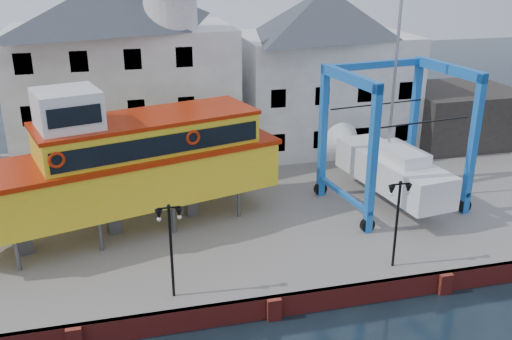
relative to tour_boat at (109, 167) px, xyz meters
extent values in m
plane|color=black|center=(6.26, -7.71, -4.59)|extent=(140.00, 140.00, 0.00)
cube|color=slate|center=(6.26, 3.29, -4.09)|extent=(44.00, 22.00, 1.00)
cube|color=maroon|center=(6.26, -7.59, -4.09)|extent=(44.00, 0.25, 1.00)
cube|color=maroon|center=(-1.74, -7.76, -4.09)|extent=(0.60, 0.36, 1.00)
cube|color=maroon|center=(6.26, -7.76, -4.09)|extent=(0.60, 0.36, 1.00)
cube|color=maroon|center=(14.26, -7.76, -4.09)|extent=(0.60, 0.36, 1.00)
cube|color=beige|center=(1.26, 10.79, 0.91)|extent=(14.00, 8.00, 9.00)
pyramid|color=#32383F|center=(1.26, 10.79, 7.01)|extent=(14.00, 8.00, 3.20)
cube|color=black|center=(-4.24, 6.83, -1.99)|extent=(1.00, 0.08, 1.20)
cube|color=black|center=(-1.24, 6.83, -1.99)|extent=(1.00, 0.08, 1.20)
cube|color=black|center=(1.76, 6.83, -1.99)|extent=(1.00, 0.08, 1.20)
cube|color=black|center=(4.76, 6.83, -1.99)|extent=(1.00, 0.08, 1.20)
cube|color=black|center=(-4.24, 6.83, 1.01)|extent=(1.00, 0.08, 1.20)
cube|color=black|center=(-1.24, 6.83, 1.01)|extent=(1.00, 0.08, 1.20)
cube|color=black|center=(1.76, 6.83, 1.01)|extent=(1.00, 0.08, 1.20)
cube|color=black|center=(4.76, 6.83, 1.01)|extent=(1.00, 0.08, 1.20)
cube|color=black|center=(-4.24, 6.83, 4.01)|extent=(1.00, 0.08, 1.20)
cube|color=black|center=(-1.24, 6.83, 4.01)|extent=(1.00, 0.08, 1.20)
cube|color=black|center=(1.76, 6.83, 4.01)|extent=(1.00, 0.08, 1.20)
cube|color=black|center=(4.76, 6.83, 4.01)|extent=(1.00, 0.08, 1.20)
cylinder|color=beige|center=(4.26, 8.39, 6.61)|extent=(3.20, 3.20, 2.40)
cube|color=beige|center=(15.26, 11.29, 0.41)|extent=(12.00, 8.00, 8.00)
pyramid|color=#32383F|center=(15.26, 11.29, 6.01)|extent=(12.00, 8.00, 3.20)
cube|color=black|center=(10.76, 7.33, -1.99)|extent=(1.00, 0.08, 1.20)
cube|color=black|center=(13.76, 7.33, -1.99)|extent=(1.00, 0.08, 1.20)
cube|color=black|center=(16.76, 7.33, -1.99)|extent=(1.00, 0.08, 1.20)
cube|color=black|center=(19.76, 7.33, -1.99)|extent=(1.00, 0.08, 1.20)
cube|color=black|center=(10.76, 7.33, 1.01)|extent=(1.00, 0.08, 1.20)
cube|color=black|center=(13.76, 7.33, 1.01)|extent=(1.00, 0.08, 1.20)
cube|color=black|center=(16.76, 7.33, 1.01)|extent=(1.00, 0.08, 1.20)
cube|color=black|center=(19.76, 7.33, 1.01)|extent=(1.00, 0.08, 1.20)
cube|color=#262421|center=(25.26, 9.29, -1.59)|extent=(8.00, 7.00, 4.00)
cylinder|color=black|center=(2.26, -6.51, -1.59)|extent=(0.12, 0.12, 4.00)
cube|color=black|center=(2.26, -6.51, 0.46)|extent=(0.90, 0.06, 0.06)
sphere|color=black|center=(2.26, -6.51, 0.53)|extent=(0.16, 0.16, 0.16)
cone|color=black|center=(1.86, -6.51, 0.19)|extent=(0.32, 0.32, 0.45)
sphere|color=white|center=(1.86, -6.51, 0.01)|extent=(0.18, 0.18, 0.18)
cone|color=black|center=(2.66, -6.51, 0.19)|extent=(0.32, 0.32, 0.45)
sphere|color=white|center=(2.66, -6.51, 0.01)|extent=(0.18, 0.18, 0.18)
cylinder|color=black|center=(12.26, -6.51, -1.59)|extent=(0.12, 0.12, 4.00)
cube|color=black|center=(12.26, -6.51, 0.46)|extent=(0.90, 0.06, 0.06)
sphere|color=black|center=(12.26, -6.51, 0.53)|extent=(0.16, 0.16, 0.16)
cone|color=black|center=(11.86, -6.51, 0.19)|extent=(0.32, 0.32, 0.45)
sphere|color=white|center=(11.86, -6.51, 0.01)|extent=(0.18, 0.18, 0.18)
cone|color=black|center=(12.66, -6.51, 0.19)|extent=(0.32, 0.32, 0.45)
sphere|color=white|center=(12.66, -6.51, 0.01)|extent=(0.18, 0.18, 0.18)
cylinder|color=#59595E|center=(-4.28, -2.75, -2.79)|extent=(0.25, 0.25, 1.60)
cylinder|color=#59595E|center=(-5.08, 0.14, -2.79)|extent=(0.25, 0.25, 1.60)
cylinder|color=#59595E|center=(-0.67, -1.74, -2.79)|extent=(0.25, 0.25, 1.60)
cylinder|color=#59595E|center=(-1.47, 1.15, -2.79)|extent=(0.25, 0.25, 1.60)
cylinder|color=#59595E|center=(2.94, -0.73, -2.79)|extent=(0.25, 0.25, 1.60)
cylinder|color=#59595E|center=(2.13, 2.15, -2.79)|extent=(0.25, 0.25, 1.60)
cylinder|color=#59595E|center=(6.55, 0.27, -2.79)|extent=(0.25, 0.25, 1.60)
cylinder|color=#59595E|center=(5.74, 3.16, -2.79)|extent=(0.25, 0.25, 1.60)
cube|color=#59595E|center=(-4.16, -1.16, -2.79)|extent=(0.76, 0.69, 1.60)
cube|color=#59595E|center=(-0.04, -0.01, -2.79)|extent=(0.76, 0.69, 1.60)
cube|color=#59595E|center=(4.08, 1.14, -2.79)|extent=(0.76, 0.69, 1.60)
cube|color=gold|center=(0.99, 0.28, -0.81)|extent=(15.52, 7.95, 2.35)
cube|color=#A12005|center=(0.99, 0.28, 0.47)|extent=(15.88, 8.20, 0.24)
cube|color=gold|center=(2.02, 0.57, 1.22)|extent=(11.28, 6.38, 1.71)
cube|color=black|center=(2.52, -1.21, 1.28)|extent=(9.91, 2.82, 0.96)
cube|color=black|center=(1.52, 2.35, 1.28)|extent=(9.91, 2.82, 0.96)
cube|color=#A12005|center=(2.02, 0.57, 2.17)|extent=(11.52, 6.54, 0.19)
cube|color=white|center=(-1.59, -0.44, 3.05)|extent=(3.43, 3.43, 1.95)
cube|color=black|center=(-1.20, -1.81, 3.14)|extent=(2.27, 0.69, 0.86)
torus|color=#A12005|center=(-2.11, -2.56, 1.44)|extent=(0.76, 0.35, 0.75)
torus|color=#A12005|center=(4.08, -0.83, 1.44)|extent=(0.76, 0.35, 0.75)
cube|color=blue|center=(12.53, -3.10, 0.25)|extent=(0.43, 0.43, 7.68)
cylinder|color=black|center=(12.53, -3.10, -3.21)|extent=(0.80, 0.38, 0.77)
cube|color=blue|center=(11.84, 1.95, 0.25)|extent=(0.43, 0.43, 7.68)
cylinder|color=black|center=(11.84, 1.95, -3.21)|extent=(0.80, 0.38, 0.77)
cube|color=blue|center=(18.67, -2.26, 0.25)|extent=(0.43, 0.43, 7.68)
cylinder|color=black|center=(18.67, -2.26, -3.21)|extent=(0.80, 0.38, 0.77)
cube|color=blue|center=(17.98, 2.79, 0.25)|extent=(0.43, 0.43, 7.68)
cylinder|color=black|center=(17.98, 2.79, -3.21)|extent=(0.80, 0.38, 0.77)
cube|color=blue|center=(12.19, -0.58, 3.89)|extent=(1.13, 5.49, 0.54)
cube|color=blue|center=(12.19, -0.58, -2.50)|extent=(1.01, 5.47, 0.23)
cube|color=blue|center=(18.32, 0.27, 3.89)|extent=(1.13, 5.49, 0.54)
cube|color=blue|center=(18.32, 0.27, -2.50)|extent=(1.01, 5.47, 0.23)
cube|color=blue|center=(14.91, 2.37, 3.89)|extent=(6.57, 1.28, 0.38)
cube|color=white|center=(15.25, -0.16, -1.62)|extent=(3.62, 8.49, 1.75)
cone|color=white|center=(14.59, 4.68, -1.62)|extent=(2.74, 2.08, 2.52)
cube|color=#59595E|center=(15.25, -0.16, -2.88)|extent=(0.53, 1.99, 0.77)
cube|color=white|center=(15.33, -0.70, -0.41)|extent=(2.19, 3.50, 0.66)
cylinder|color=#99999E|center=(15.18, 0.39, 5.29)|extent=(0.18, 0.18, 12.06)
cube|color=black|center=(15.52, -2.11, 1.73)|extent=(5.94, 0.94, 0.05)
cube|color=black|center=(14.99, 1.80, 1.73)|extent=(5.94, 0.94, 0.05)
camera|label=1|loc=(0.63, -27.09, 9.90)|focal=40.00mm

